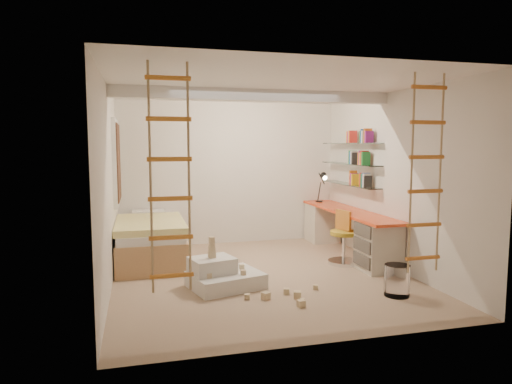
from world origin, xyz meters
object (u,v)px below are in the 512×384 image
object	(u,v)px
bed	(150,240)
swivel_chair	(344,244)
desk	(347,230)
play_platform	(222,276)

from	to	relation	value
bed	swivel_chair	xyz separation A→B (m)	(2.88, -0.91, -0.02)
bed	swivel_chair	world-z (taller)	swivel_chair
desk	swivel_chair	xyz separation A→B (m)	(-0.32, -0.54, -0.10)
bed	swivel_chair	bearing A→B (deg)	-17.49
swivel_chair	desk	bearing A→B (deg)	59.76
swivel_chair	play_platform	size ratio (longest dim) A/B	0.81
play_platform	swivel_chair	bearing A→B (deg)	18.83
bed	swivel_chair	size ratio (longest dim) A/B	2.42
desk	swivel_chair	bearing A→B (deg)	-120.24
swivel_chair	play_platform	xyz separation A→B (m)	(-2.03, -0.69, -0.15)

